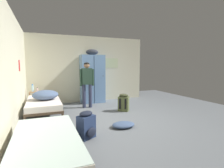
{
  "coord_description": "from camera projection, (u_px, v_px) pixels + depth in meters",
  "views": [
    {
      "loc": [
        -1.76,
        -4.09,
        1.46
      ],
      "look_at": [
        0.0,
        0.28,
        0.95
      ],
      "focal_mm": 27.93,
      "sensor_mm": 36.0,
      "label": 1
    }
  ],
  "objects": [
    {
      "name": "shelf_unit",
      "position": [
        36.0,
        98.0,
        5.94
      ],
      "size": [
        0.38,
        0.3,
        0.57
      ],
      "color": "#99704C",
      "rests_on": "ground_plane"
    },
    {
      "name": "locker_bank",
      "position": [
        92.0,
        78.0,
        6.8
      ],
      "size": [
        0.9,
        0.55,
        2.07
      ],
      "color": "#6B93C6",
      "rests_on": "ground_plane"
    },
    {
      "name": "bedding_heap",
      "position": [
        45.0,
        95.0,
        4.93
      ],
      "size": [
        0.7,
        0.66,
        0.27
      ],
      "color": "slate",
      "rests_on": "bed_left_rear"
    },
    {
      "name": "ground_plane",
      "position": [
        116.0,
        121.0,
        4.59
      ],
      "size": [
        8.85,
        8.85,
        0.0
      ],
      "primitive_type": "plane",
      "color": "slate"
    },
    {
      "name": "person_traveler",
      "position": [
        87.0,
        81.0,
        5.95
      ],
      "size": [
        0.49,
        0.22,
        1.56
      ],
      "color": "#2D334C",
      "rests_on": "ground_plane"
    },
    {
      "name": "lotion_bottle",
      "position": [
        37.0,
        90.0,
        5.9
      ],
      "size": [
        0.05,
        0.05,
        0.15
      ],
      "color": "beige",
      "rests_on": "shelf_unit"
    },
    {
      "name": "backpack_olive",
      "position": [
        124.0,
        103.0,
        5.59
      ],
      "size": [
        0.41,
        0.42,
        0.55
      ],
      "color": "#566038",
      "rests_on": "ground_plane"
    },
    {
      "name": "backpack_navy",
      "position": [
        87.0,
        125.0,
        3.48
      ],
      "size": [
        0.4,
        0.41,
        0.55
      ],
      "color": "navy",
      "rests_on": "ground_plane"
    },
    {
      "name": "water_bottle",
      "position": [
        33.0,
        88.0,
        5.89
      ],
      "size": [
        0.08,
        0.08,
        0.25
      ],
      "color": "#B2DBEA",
      "rests_on": "shelf_unit"
    },
    {
      "name": "bed_left_front",
      "position": [
        46.0,
        143.0,
        2.42
      ],
      "size": [
        0.9,
        1.9,
        0.49
      ],
      "color": "#473828",
      "rests_on": "ground_plane"
    },
    {
      "name": "bed_left_rear",
      "position": [
        44.0,
        103.0,
        4.97
      ],
      "size": [
        0.9,
        1.9,
        0.49
      ],
      "color": "#473828",
      "rests_on": "ground_plane"
    },
    {
      "name": "clothes_pile_denim",
      "position": [
        123.0,
        125.0,
        4.11
      ],
      "size": [
        0.55,
        0.41,
        0.12
      ],
      "color": "#42567A",
      "rests_on": "ground_plane"
    },
    {
      "name": "room_backdrop",
      "position": [
        60.0,
        71.0,
        5.17
      ],
      "size": [
        4.71,
        5.59,
        2.6
      ],
      "color": "beige",
      "rests_on": "ground_plane"
    }
  ]
}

